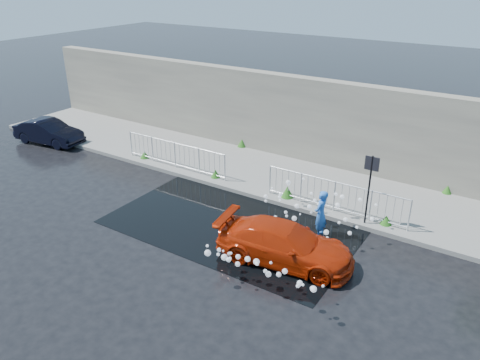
# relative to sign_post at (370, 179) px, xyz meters

# --- Properties ---
(ground) EXTENTS (90.00, 90.00, 0.00)m
(ground) POSITION_rel_sign_post_xyz_m (-4.20, -3.10, -1.72)
(ground) COLOR black
(ground) RESTS_ON ground
(pavement) EXTENTS (30.00, 4.00, 0.15)m
(pavement) POSITION_rel_sign_post_xyz_m (-4.20, 1.90, -1.65)
(pavement) COLOR gray
(pavement) RESTS_ON ground
(curb) EXTENTS (30.00, 0.25, 0.16)m
(curb) POSITION_rel_sign_post_xyz_m (-4.20, -0.10, -1.64)
(curb) COLOR gray
(curb) RESTS_ON ground
(retaining_wall) EXTENTS (30.00, 0.60, 3.50)m
(retaining_wall) POSITION_rel_sign_post_xyz_m (-4.20, 4.10, 0.18)
(retaining_wall) COLOR #665F56
(retaining_wall) RESTS_ON pavement
(puddle) EXTENTS (8.00, 5.00, 0.01)m
(puddle) POSITION_rel_sign_post_xyz_m (-3.70, -2.10, -1.72)
(puddle) COLOR black
(puddle) RESTS_ON ground
(sign_post) EXTENTS (0.45, 0.06, 2.50)m
(sign_post) POSITION_rel_sign_post_xyz_m (0.00, 0.00, 0.00)
(sign_post) COLOR black
(sign_post) RESTS_ON ground
(railing_left) EXTENTS (5.05, 0.05, 1.10)m
(railing_left) POSITION_rel_sign_post_xyz_m (-8.20, 0.25, -0.99)
(railing_left) COLOR silver
(railing_left) RESTS_ON pavement
(railing_right) EXTENTS (5.05, 0.05, 1.10)m
(railing_right) POSITION_rel_sign_post_xyz_m (-1.20, 0.25, -0.99)
(railing_right) COLOR silver
(railing_right) RESTS_ON pavement
(weeds) EXTENTS (12.17, 3.93, 0.43)m
(weeds) POSITION_rel_sign_post_xyz_m (-4.29, 1.39, -1.40)
(weeds) COLOR #1C4612
(weeds) RESTS_ON pavement
(water_spray) EXTENTS (3.66, 5.55, 0.99)m
(water_spray) POSITION_rel_sign_post_xyz_m (-1.35, -2.58, -1.04)
(water_spray) COLOR white
(water_spray) RESTS_ON ground
(red_car) EXTENTS (4.16, 2.17, 1.15)m
(red_car) POSITION_rel_sign_post_xyz_m (-1.29, -3.13, -1.15)
(red_car) COLOR #A92206
(red_car) RESTS_ON ground
(dark_car) EXTENTS (3.62, 1.70, 1.15)m
(dark_car) POSITION_rel_sign_post_xyz_m (-15.42, -0.50, -1.15)
(dark_car) COLOR black
(dark_car) RESTS_ON ground
(person) EXTENTS (0.39, 0.58, 1.56)m
(person) POSITION_rel_sign_post_xyz_m (-1.02, -1.30, -0.94)
(person) COLOR blue
(person) RESTS_ON ground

